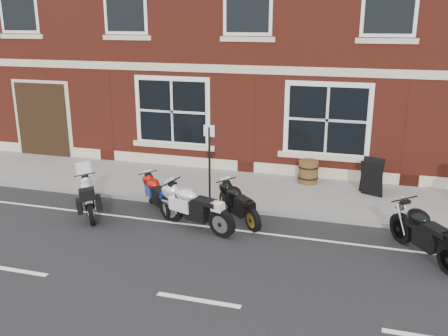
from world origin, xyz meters
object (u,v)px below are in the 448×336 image
at_px(a_board_sign, 372,177).
at_px(moto_sport_red, 158,192).
at_px(moto_naked_black, 426,231).
at_px(parking_sign, 209,158).
at_px(moto_sport_silver, 195,205).
at_px(moto_sport_black, 239,202).
at_px(barrel_planter, 308,172).
at_px(moto_touring_silver, 90,195).

bearing_deg(a_board_sign, moto_sport_red, -133.18).
relative_size(moto_naked_black, parking_sign, 0.93).
bearing_deg(moto_sport_silver, parking_sign, 24.70).
bearing_deg(moto_naked_black, moto_sport_black, 136.13).
bearing_deg(moto_sport_red, barrel_planter, -2.04).
xyz_separation_m(moto_sport_black, parking_sign, (-1.03, 0.76, 0.85)).
bearing_deg(moto_naked_black, barrel_planter, 93.37).
height_order(moto_sport_red, moto_sport_black, moto_sport_black).
relative_size(moto_sport_red, barrel_planter, 2.13).
distance_m(moto_touring_silver, moto_sport_red, 1.74).
relative_size(a_board_sign, barrel_planter, 1.50).
distance_m(moto_touring_silver, moto_naked_black, 8.12).
bearing_deg(moto_naked_black, a_board_sign, 74.99).
bearing_deg(moto_sport_silver, a_board_sign, -30.11).
distance_m(moto_touring_silver, moto_sport_silver, 2.91).
xyz_separation_m(moto_naked_black, parking_sign, (-5.32, 1.54, 0.76)).
xyz_separation_m(moto_touring_silver, parking_sign, (2.79, 1.40, 0.84)).
xyz_separation_m(moto_touring_silver, barrel_planter, (5.14, 3.83, -0.05)).
distance_m(moto_touring_silver, a_board_sign, 7.70).
height_order(moto_sport_black, moto_naked_black, moto_naked_black).
height_order(moto_sport_black, a_board_sign, a_board_sign).
bearing_deg(moto_touring_silver, parking_sign, -6.58).
bearing_deg(moto_sport_silver, barrel_planter, -9.29).
xyz_separation_m(moto_sport_silver, parking_sign, (-0.12, 1.50, 0.76)).
bearing_deg(moto_touring_silver, a_board_sign, -8.12).
bearing_deg(moto_sport_silver, moto_naked_black, -70.18).
distance_m(moto_sport_silver, moto_naked_black, 5.21).
xyz_separation_m(moto_sport_black, barrel_planter, (1.31, 3.19, -0.04)).
bearing_deg(moto_naked_black, parking_sign, 130.28).
height_order(moto_sport_black, barrel_planter, moto_sport_black).
relative_size(moto_sport_black, parking_sign, 0.70).
distance_m(a_board_sign, parking_sign, 4.63).
relative_size(moto_naked_black, barrel_planter, 2.89).
bearing_deg(moto_touring_silver, moto_sport_black, -23.72).
bearing_deg(parking_sign, barrel_planter, 50.16).
distance_m(moto_sport_red, moto_sport_silver, 1.61).
xyz_separation_m(moto_touring_silver, moto_sport_black, (3.83, 0.64, -0.01)).
relative_size(moto_sport_black, barrel_planter, 2.18).
xyz_separation_m(moto_sport_red, moto_sport_silver, (1.35, -0.86, 0.10)).
distance_m(moto_touring_silver, barrel_planter, 6.40).
bearing_deg(moto_touring_silver, barrel_planter, 3.47).
relative_size(a_board_sign, parking_sign, 0.48).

